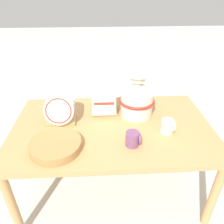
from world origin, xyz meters
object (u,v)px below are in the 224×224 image
(ceramic_vase, at_px, (137,97))
(mug_cream_glaze, at_px, (168,126))
(dish_rack_round_plates, at_px, (60,112))
(wicker_charger_stack, at_px, (56,145))
(dish_rack_square_plates, at_px, (104,105))
(mug_plum_glaze, at_px, (133,139))

(ceramic_vase, bearing_deg, mug_cream_glaze, -54.52)
(dish_rack_round_plates, distance_m, wicker_charger_stack, 0.29)
(dish_rack_round_plates, xyz_separation_m, dish_rack_square_plates, (0.31, 0.12, -0.02))
(wicker_charger_stack, distance_m, mug_plum_glaze, 0.47)
(dish_rack_round_plates, bearing_deg, mug_plum_glaze, -29.96)
(dish_rack_round_plates, relative_size, dish_rack_square_plates, 1.11)
(mug_cream_glaze, bearing_deg, mug_plum_glaze, -154.49)
(ceramic_vase, height_order, dish_rack_square_plates, ceramic_vase)
(wicker_charger_stack, relative_size, mug_cream_glaze, 3.27)
(dish_rack_square_plates, xyz_separation_m, mug_cream_glaze, (0.41, -0.27, -0.02))
(wicker_charger_stack, bearing_deg, ceramic_vase, 34.53)
(dish_rack_square_plates, distance_m, wicker_charger_stack, 0.50)
(wicker_charger_stack, bearing_deg, mug_cream_glaze, 10.25)
(ceramic_vase, bearing_deg, wicker_charger_stack, -145.47)
(ceramic_vase, relative_size, wicker_charger_stack, 1.06)
(wicker_charger_stack, bearing_deg, dish_rack_square_plates, 53.20)
(dish_rack_round_plates, distance_m, mug_plum_glaze, 0.55)
(wicker_charger_stack, distance_m, mug_cream_glaze, 0.73)
(mug_cream_glaze, height_order, mug_plum_glaze, same)
(dish_rack_square_plates, relative_size, wicker_charger_stack, 0.65)
(ceramic_vase, distance_m, mug_cream_glaze, 0.31)
(ceramic_vase, xyz_separation_m, dish_rack_square_plates, (-0.24, 0.03, -0.08))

